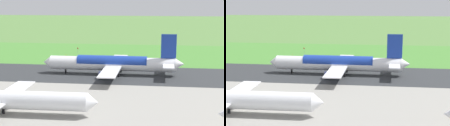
{
  "view_description": "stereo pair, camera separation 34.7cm",
  "coord_description": "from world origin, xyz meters",
  "views": [
    {
      "loc": [
        -21.21,
        128.7,
        29.59
      ],
      "look_at": [
        -5.27,
        0.0,
        4.5
      ],
      "focal_mm": 55.77,
      "sensor_mm": 36.0,
      "label": 1
    },
    {
      "loc": [
        -21.55,
        128.65,
        29.59
      ],
      "look_at": [
        -5.27,
        0.0,
        4.5
      ],
      "focal_mm": 55.77,
      "sensor_mm": 36.0,
      "label": 2
    }
  ],
  "objects": [
    {
      "name": "no_stopping_sign",
      "position": [
        18.77,
        -48.04,
        1.7
      ],
      "size": [
        0.6,
        0.1,
        2.88
      ],
      "color": "slate",
      "rests_on": "ground"
    },
    {
      "name": "ground_plane",
      "position": [
        0.0,
        0.0,
        0.0
      ],
      "size": [
        800.0,
        800.0,
        0.0
      ],
      "primitive_type": "plane",
      "color": "#547F3D"
    },
    {
      "name": "airliner_parked_mid",
      "position": [
        16.99,
        48.14,
        3.92
      ],
      "size": [
        49.09,
        40.06,
        14.36
      ],
      "color": "white",
      "rests_on": "ground"
    },
    {
      "name": "grass_verge_foreground",
      "position": [
        0.0,
        -43.73,
        0.02
      ],
      "size": [
        600.0,
        80.0,
        0.04
      ],
      "primitive_type": "cube",
      "color": "#478534",
      "rests_on": "ground"
    },
    {
      "name": "traffic_cone_orange",
      "position": [
        23.36,
        -41.02,
        0.28
      ],
      "size": [
        0.4,
        0.4,
        0.55
      ],
      "primitive_type": "cone",
      "color": "orange",
      "rests_on": "ground"
    },
    {
      "name": "runway_asphalt",
      "position": [
        0.0,
        0.0,
        0.03
      ],
      "size": [
        600.0,
        31.46,
        0.06
      ],
      "primitive_type": "cube",
      "color": "#2D3033",
      "rests_on": "ground"
    },
    {
      "name": "apron_concrete",
      "position": [
        0.0,
        52.83,
        0.03
      ],
      "size": [
        440.0,
        110.0,
        0.05
      ],
      "primitive_type": "cube",
      "color": "gray",
      "rests_on": "ground"
    },
    {
      "name": "airliner_main",
      "position": [
        -5.65,
        0.01,
        4.35
      ],
      "size": [
        54.02,
        44.09,
        15.88
      ],
      "color": "white",
      "rests_on": "ground"
    }
  ]
}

